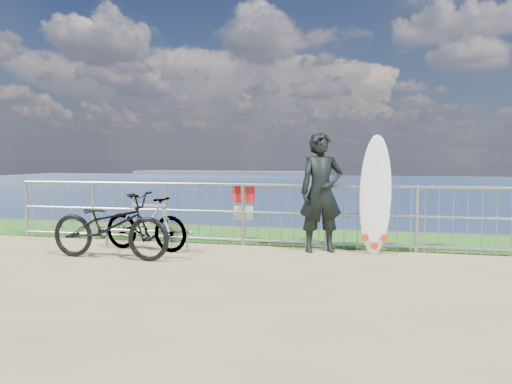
% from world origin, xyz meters
% --- Properties ---
extents(grass_strip, '(120.00, 120.00, 0.00)m').
position_xyz_m(grass_strip, '(0.00, 2.70, 0.01)').
color(grass_strip, '#24621B').
rests_on(grass_strip, ground).
extents(seascape, '(260.00, 260.00, 5.00)m').
position_xyz_m(seascape, '(-43.75, 147.49, -4.03)').
color(seascape, brown).
rests_on(seascape, ground).
extents(railing, '(10.06, 0.10, 1.13)m').
position_xyz_m(railing, '(0.01, 1.60, 0.58)').
color(railing, '#94979C').
rests_on(railing, ground).
extents(surfer, '(0.85, 0.70, 2.00)m').
position_xyz_m(surfer, '(0.94, 1.32, 1.00)').
color(surfer, black).
rests_on(surfer, ground).
extents(surfboard, '(0.56, 0.50, 1.99)m').
position_xyz_m(surfboard, '(1.82, 1.44, 0.91)').
color(surfboard, white).
rests_on(surfboard, ground).
extents(bicycle_near, '(2.04, 0.77, 1.06)m').
position_xyz_m(bicycle_near, '(-2.22, -0.03, 0.53)').
color(bicycle_near, black).
rests_on(bicycle_near, ground).
extents(bicycle_far, '(1.65, 0.69, 0.96)m').
position_xyz_m(bicycle_far, '(-1.99, 0.73, 0.48)').
color(bicycle_far, black).
rests_on(bicycle_far, ground).
extents(bike_rack, '(1.70, 0.05, 0.36)m').
position_xyz_m(bike_rack, '(-1.99, 0.77, 0.29)').
color(bike_rack, '#94979C').
rests_on(bike_rack, ground).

